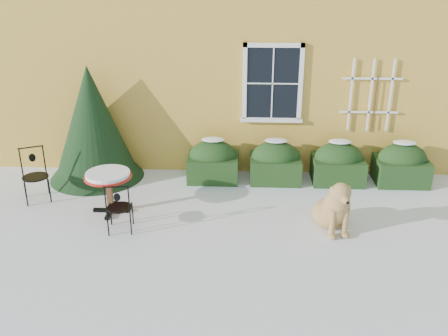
{
  "coord_description": "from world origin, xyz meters",
  "views": [
    {
      "loc": [
        0.38,
        -7.13,
        4.3
      ],
      "look_at": [
        0.0,
        1.0,
        0.9
      ],
      "focal_mm": 40.0,
      "sensor_mm": 36.0,
      "label": 1
    }
  ],
  "objects_px": {
    "evergreen_shrub": "(93,134)",
    "patio_chair_near": "(119,207)",
    "patio_chair_far": "(35,174)",
    "bistro_table": "(108,179)",
    "dog": "(334,209)"
  },
  "relations": [
    {
      "from": "patio_chair_near",
      "to": "evergreen_shrub",
      "type": "bearing_deg",
      "value": -72.87
    },
    {
      "from": "patio_chair_near",
      "to": "dog",
      "type": "xyz_separation_m",
      "value": [
        3.63,
        0.22,
        -0.06
      ]
    },
    {
      "from": "evergreen_shrub",
      "to": "bistro_table",
      "type": "xyz_separation_m",
      "value": [
        0.7,
        -1.59,
        -0.3
      ]
    },
    {
      "from": "evergreen_shrub",
      "to": "patio_chair_near",
      "type": "height_order",
      "value": "evergreen_shrub"
    },
    {
      "from": "evergreen_shrub",
      "to": "dog",
      "type": "distance_m",
      "value": 5.15
    },
    {
      "from": "evergreen_shrub",
      "to": "dog",
      "type": "height_order",
      "value": "evergreen_shrub"
    },
    {
      "from": "evergreen_shrub",
      "to": "bistro_table",
      "type": "relative_size",
      "value": 2.81
    },
    {
      "from": "patio_chair_near",
      "to": "patio_chair_far",
      "type": "height_order",
      "value": "patio_chair_far"
    },
    {
      "from": "patio_chair_far",
      "to": "patio_chair_near",
      "type": "bearing_deg",
      "value": -57.16
    },
    {
      "from": "bistro_table",
      "to": "patio_chair_far",
      "type": "height_order",
      "value": "patio_chair_far"
    },
    {
      "from": "bistro_table",
      "to": "dog",
      "type": "bearing_deg",
      "value": -6.71
    },
    {
      "from": "evergreen_shrub",
      "to": "patio_chair_far",
      "type": "relative_size",
      "value": 2.34
    },
    {
      "from": "patio_chair_far",
      "to": "dog",
      "type": "height_order",
      "value": "patio_chair_far"
    },
    {
      "from": "bistro_table",
      "to": "patio_chair_far",
      "type": "bearing_deg",
      "value": 162.84
    },
    {
      "from": "evergreen_shrub",
      "to": "bistro_table",
      "type": "distance_m",
      "value": 1.77
    }
  ]
}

